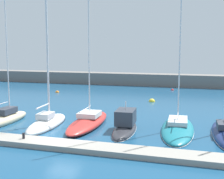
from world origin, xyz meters
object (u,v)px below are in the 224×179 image
at_px(sailboat_teal_seventh, 178,128).
at_px(mooring_buoy_orange, 57,92).
at_px(sailboat_sand_third, 5,118).
at_px(sailboat_white_fourth, 47,122).
at_px(motorboat_charcoal_sixth, 125,126).
at_px(sailboat_red_fifth, 88,121).
at_px(dock_bollard, 24,136).
at_px(mooring_buoy_yellow, 152,102).
at_px(mooring_buoy_red, 172,90).

bearing_deg(sailboat_teal_seventh, mooring_buoy_orange, 45.46).
height_order(sailboat_sand_third, sailboat_white_fourth, sailboat_white_fourth).
height_order(sailboat_white_fourth, motorboat_charcoal_sixth, sailboat_white_fourth).
bearing_deg(sailboat_red_fifth, sailboat_teal_seventh, -88.91).
bearing_deg(mooring_buoy_orange, motorboat_charcoal_sixth, -50.06).
bearing_deg(mooring_buoy_orange, sailboat_sand_third, -76.86).
xyz_separation_m(motorboat_charcoal_sixth, dock_bollard, (-6.50, -5.76, 0.19)).
bearing_deg(sailboat_white_fourth, dock_bollard, -174.48).
bearing_deg(mooring_buoy_yellow, mooring_buoy_orange, 165.30).
height_order(sailboat_white_fourth, mooring_buoy_red, sailboat_white_fourth).
xyz_separation_m(sailboat_white_fourth, sailboat_red_fifth, (3.63, 1.32, 0.06)).
bearing_deg(dock_bollard, mooring_buoy_orange, 111.70).
bearing_deg(mooring_buoy_orange, sailboat_red_fifth, -55.90).
relative_size(sailboat_sand_third, mooring_buoy_orange, 20.26).
bearing_deg(dock_bollard, sailboat_red_fifth, 68.22).
distance_m(sailboat_sand_third, mooring_buoy_orange, 21.09).
bearing_deg(sailboat_teal_seventh, sailboat_red_fifth, 90.78).
height_order(sailboat_teal_seventh, dock_bollard, sailboat_teal_seventh).
height_order(sailboat_red_fifth, sailboat_teal_seventh, sailboat_teal_seventh).
distance_m(sailboat_red_fifth, mooring_buoy_yellow, 15.20).
bearing_deg(mooring_buoy_red, mooring_buoy_orange, -155.38).
distance_m(sailboat_teal_seventh, mooring_buoy_yellow, 14.89).
bearing_deg(sailboat_teal_seventh, mooring_buoy_yellow, 14.73).
relative_size(sailboat_teal_seventh, mooring_buoy_yellow, 24.61).
height_order(sailboat_white_fourth, sailboat_teal_seventh, sailboat_teal_seventh).
bearing_deg(mooring_buoy_orange, sailboat_teal_seventh, -41.11).
bearing_deg(motorboat_charcoal_sixth, sailboat_teal_seventh, -75.30).
bearing_deg(sailboat_red_fifth, mooring_buoy_red, -13.71).
relative_size(mooring_buoy_orange, dock_bollard, 1.43).
relative_size(sailboat_teal_seventh, dock_bollard, 47.72).
bearing_deg(sailboat_red_fifth, motorboat_charcoal_sixth, -106.65).
relative_size(motorboat_charcoal_sixth, sailboat_teal_seventh, 0.32).
distance_m(mooring_buoy_orange, dock_bollard, 27.76).
height_order(sailboat_white_fourth, sailboat_red_fifth, sailboat_red_fifth).
distance_m(sailboat_white_fourth, mooring_buoy_orange, 22.44).
xyz_separation_m(sailboat_red_fifth, mooring_buoy_orange, (-12.93, 19.10, -0.42)).
xyz_separation_m(mooring_buoy_orange, mooring_buoy_yellow, (16.55, -4.34, 0.00)).
bearing_deg(sailboat_red_fifth, mooring_buoy_yellow, -16.88).
height_order(mooring_buoy_red, mooring_buoy_yellow, mooring_buoy_yellow).
xyz_separation_m(sailboat_sand_third, mooring_buoy_red, (13.26, 28.80, -0.44)).
xyz_separation_m(mooring_buoy_orange, dock_bollard, (10.26, -25.78, 0.62)).
bearing_deg(mooring_buoy_yellow, motorboat_charcoal_sixth, -89.22).
xyz_separation_m(sailboat_red_fifth, mooring_buoy_yellow, (3.61, 14.76, -0.42)).
relative_size(mooring_buoy_yellow, dock_bollard, 1.94).
distance_m(mooring_buoy_red, mooring_buoy_yellow, 12.70).
bearing_deg(sailboat_red_fifth, sailboat_sand_third, 96.87).
xyz_separation_m(sailboat_teal_seventh, dock_bollard, (-10.92, -7.29, 0.38)).
bearing_deg(sailboat_white_fourth, sailboat_red_fifth, -74.67).
distance_m(sailboat_teal_seventh, dock_bollard, 13.14).
height_order(sailboat_teal_seventh, mooring_buoy_yellow, sailboat_teal_seventh).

